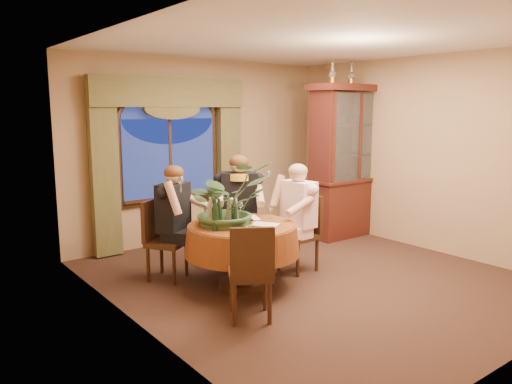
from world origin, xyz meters
TOP-DOWN VIEW (x-y plane):
  - floor at (0.00, 0.00)m, footprint 5.00×5.00m
  - wall_back at (0.00, 2.50)m, footprint 4.50×0.00m
  - wall_right at (2.25, 0.00)m, footprint 0.00×5.00m
  - ceiling at (0.00, 0.00)m, footprint 5.00×5.00m
  - window at (-0.60, 2.43)m, footprint 1.62×0.10m
  - arched_transom at (-0.60, 2.43)m, footprint 1.60×0.06m
  - drapery_left at (-1.63, 2.38)m, footprint 0.38×0.14m
  - drapery_right at (0.43, 2.38)m, footprint 0.38×0.14m
  - swag_valance at (-0.60, 2.35)m, footprint 2.45×0.16m
  - dining_table at (-0.85, 0.24)m, footprint 1.62×1.62m
  - china_cabinet at (1.97, 1.20)m, footprint 1.49×0.59m
  - oil_lamp_left at (1.55, 1.20)m, footprint 0.11×0.11m
  - oil_lamp_center at (1.97, 1.20)m, footprint 0.11×0.11m
  - oil_lamp_right at (2.39, 1.20)m, footprint 0.11×0.11m
  - chair_right at (0.05, 0.29)m, footprint 0.44×0.44m
  - chair_back_right at (-0.52, 1.15)m, footprint 0.54×0.54m
  - chair_back at (-1.41, 1.02)m, footprint 0.59×0.59m
  - chair_front_left at (-1.30, -0.51)m, footprint 0.58×0.58m
  - person_pink at (0.04, 0.27)m, footprint 0.47×0.51m
  - person_back at (-1.31, 1.02)m, footprint 0.66×0.65m
  - person_scarf at (-0.39, 0.96)m, footprint 0.71×0.69m
  - stoneware_vase at (-0.91, 0.35)m, footprint 0.15×0.15m
  - centerpiece_plant at (-0.99, 0.35)m, footprint 0.94×1.05m
  - olive_bowl at (-0.83, 0.19)m, footprint 0.17×0.17m
  - cheese_platter at (-1.01, -0.12)m, footprint 0.36×0.36m
  - wine_bottle_0 at (-1.01, 0.17)m, footprint 0.07×0.07m
  - wine_bottle_1 at (-1.26, 0.18)m, footprint 0.07×0.07m
  - wine_bottle_2 at (-1.15, 0.45)m, footprint 0.07×0.07m
  - wine_bottle_3 at (-1.21, 0.35)m, footprint 0.07×0.07m
  - wine_bottle_4 at (-1.17, 0.24)m, footprint 0.07×0.07m
  - tasting_paper_0 at (-0.67, 0.06)m, footprint 0.34×0.37m
  - tasting_paper_1 at (-0.60, 0.45)m, footprint 0.31×0.36m
  - tasting_paper_2 at (-0.95, -0.02)m, footprint 0.30×0.35m
  - wine_glass_person_pink at (-0.42, 0.26)m, footprint 0.07×0.07m
  - wine_glass_person_back at (-1.08, 0.62)m, footprint 0.07×0.07m
  - wine_glass_person_scarf at (-0.61, 0.61)m, footprint 0.07×0.07m

SIDE VIEW (x-z plane):
  - floor at x=0.00m, z-range 0.00..0.00m
  - dining_table at x=-0.85m, z-range 0.00..0.75m
  - chair_right at x=0.05m, z-range 0.00..0.96m
  - chair_back_right at x=-0.52m, z-range 0.00..0.96m
  - chair_back at x=-1.41m, z-range 0.00..0.96m
  - chair_front_left at x=-1.30m, z-range 0.00..0.96m
  - person_pink at x=0.04m, z-range 0.00..1.38m
  - person_back at x=-1.31m, z-range 0.00..1.39m
  - person_scarf at x=-0.39m, z-range 0.00..1.47m
  - tasting_paper_0 at x=-0.67m, z-range 0.75..0.76m
  - tasting_paper_1 at x=-0.60m, z-range 0.75..0.76m
  - tasting_paper_2 at x=-0.95m, z-range 0.75..0.76m
  - cheese_platter at x=-1.01m, z-range 0.75..0.77m
  - olive_bowl at x=-0.83m, z-range 0.75..0.80m
  - wine_glass_person_pink at x=-0.42m, z-range 0.75..0.93m
  - wine_glass_person_back at x=-1.08m, z-range 0.75..0.93m
  - wine_glass_person_scarf at x=-0.61m, z-range 0.75..0.93m
  - stoneware_vase at x=-0.91m, z-range 0.75..1.04m
  - wine_bottle_0 at x=-1.01m, z-range 0.75..1.08m
  - wine_bottle_1 at x=-1.26m, z-range 0.75..1.08m
  - wine_bottle_2 at x=-1.15m, z-range 0.75..1.08m
  - wine_bottle_3 at x=-1.21m, z-range 0.75..1.08m
  - wine_bottle_4 at x=-1.17m, z-range 0.75..1.08m
  - drapery_left at x=-1.63m, z-range 0.02..2.34m
  - drapery_right at x=0.43m, z-range 0.02..2.34m
  - china_cabinet at x=1.97m, z-range 0.00..2.42m
  - window at x=-0.60m, z-range 0.64..1.96m
  - centerpiece_plant at x=-0.99m, z-range 0.95..1.77m
  - wall_back at x=0.00m, z-range -0.85..3.65m
  - wall_right at x=2.25m, z-range -1.10..3.90m
  - arched_transom at x=-0.60m, z-range 1.86..2.30m
  - swag_valance at x=-0.60m, z-range 2.07..2.49m
  - oil_lamp_left at x=1.55m, z-range 2.42..2.76m
  - oil_lamp_center at x=1.97m, z-range 2.42..2.76m
  - oil_lamp_right at x=2.39m, z-range 2.42..2.76m
  - ceiling at x=0.00m, z-range 2.80..2.80m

